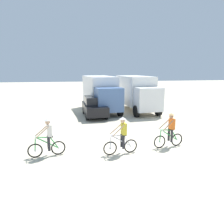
{
  "coord_description": "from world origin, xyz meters",
  "views": [
    {
      "loc": [
        -2.95,
        -10.79,
        4.05
      ],
      "look_at": [
        -0.3,
        3.8,
        1.1
      ],
      "focal_mm": 34.88,
      "sensor_mm": 36.0,
      "label": 1
    }
  ],
  "objects": [
    {
      "name": "cyclist_near_camera",
      "position": [
        1.97,
        -0.58,
        0.85
      ],
      "size": [
        1.72,
        0.54,
        1.82
      ],
      "color": "black",
      "rests_on": "ground"
    },
    {
      "name": "sedan_parked",
      "position": [
        -1.14,
        7.53,
        0.88
      ],
      "size": [
        1.94,
        4.27,
        1.76
      ],
      "color": "black",
      "rests_on": "ground"
    },
    {
      "name": "box_truck_white_box",
      "position": [
        3.17,
        9.5,
        1.87
      ],
      "size": [
        2.83,
        6.9,
        3.35
      ],
      "color": "white",
      "rests_on": "ground"
    },
    {
      "name": "box_truck_avon_van",
      "position": [
        -0.3,
        9.87,
        1.87
      ],
      "size": [
        3.12,
        6.98,
        3.35
      ],
      "color": "white",
      "rests_on": "ground"
    },
    {
      "name": "ground_plane",
      "position": [
        0.0,
        0.0,
        0.0
      ],
      "size": [
        120.0,
        120.0,
        0.0
      ],
      "primitive_type": "plane",
      "color": "beige"
    },
    {
      "name": "cyclist_cowboy_hat",
      "position": [
        -0.71,
        -1.06,
        0.85
      ],
      "size": [
        1.72,
        0.52,
        1.82
      ],
      "color": "black",
      "rests_on": "ground"
    },
    {
      "name": "cyclist_orange_shirt",
      "position": [
        -4.18,
        -0.71,
        0.85
      ],
      "size": [
        1.71,
        0.55,
        1.82
      ],
      "color": "black",
      "rests_on": "ground"
    }
  ]
}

